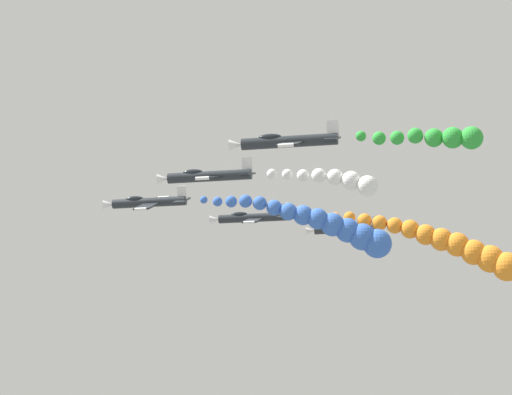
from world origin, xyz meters
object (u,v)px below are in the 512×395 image
airplane_left_inner (208,176)px  airplane_right_outer (346,229)px  airplane_lead (148,202)px  airplane_left_outer (287,141)px  airplane_right_inner (252,218)px

airplane_left_inner → airplane_right_outer: airplane_right_outer is taller
airplane_lead → airplane_left_outer: (-21.30, -20.43, -0.28)m
airplane_right_inner → airplane_lead: bearing=140.1°
airplane_left_outer → airplane_right_outer: 44.67m
airplane_left_inner → airplane_left_outer: bearing=-135.0°
airplane_right_outer → airplane_left_inner: bearing=162.6°
airplane_left_outer → airplane_right_outer: (44.65, -0.54, 1.00)m
airplane_left_inner → airplane_right_inner: size_ratio=1.00×
airplane_right_inner → airplane_left_outer: bearing=-162.7°
airplane_right_outer → airplane_lead: bearing=138.1°
airplane_left_inner → airplane_left_outer: (-10.22, -10.23, 0.04)m
airplane_lead → airplane_left_inner: size_ratio=1.00×
airplane_lead → airplane_left_inner: 15.07m
airplane_lead → airplane_left_outer: airplane_lead is taller
airplane_right_inner → airplane_right_outer: 15.71m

